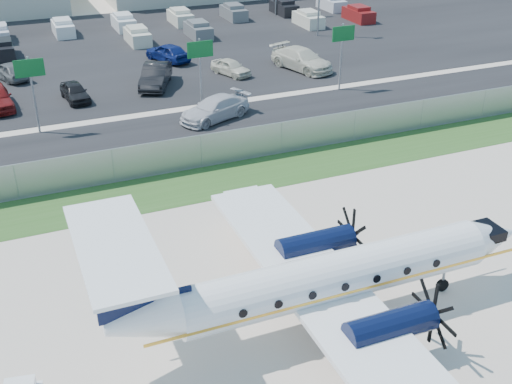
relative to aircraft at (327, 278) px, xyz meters
name	(u,v)px	position (x,y,z in m)	size (l,w,h in m)	color
ground	(315,309)	(0.05, 0.91, -2.08)	(170.00, 170.00, 0.00)	beige
grass_verge	(214,182)	(0.05, 12.91, -2.08)	(170.00, 4.00, 0.02)	#2D561E
access_road	(177,136)	(0.05, 19.91, -2.07)	(170.00, 8.00, 0.02)	black
parking_lot	(111,52)	(0.05, 40.91, -2.07)	(170.00, 32.00, 0.02)	black
perimeter_fence	(201,151)	(0.05, 14.91, -1.08)	(120.00, 0.06, 1.99)	gray
sign_left	(31,79)	(-7.95, 23.81, 1.53)	(1.80, 0.26, 5.00)	gray
sign_mid	(200,59)	(3.05, 23.81, 1.53)	(1.80, 0.26, 5.00)	gray
sign_right	(343,43)	(14.05, 23.81, 1.53)	(1.80, 0.26, 5.00)	gray
aircraft	(327,278)	(0.00, 0.00, 0.00)	(17.27, 17.07, 5.39)	white
baggage_cart_near	(332,282)	(1.23, 1.65, -1.64)	(2.09, 1.70, 0.95)	gray
cone_starboard_wing	(293,217)	(2.19, 7.31, -1.79)	(0.44, 0.44, 0.62)	#F93D07
road_car_mid	(215,119)	(3.25, 21.72, -2.08)	(2.11, 5.19, 1.51)	silver
parked_car_b	(76,100)	(-4.85, 29.17, -2.08)	(1.54, 3.83, 1.30)	black
parked_car_c	(156,86)	(1.37, 29.97, -2.08)	(1.82, 5.22, 1.72)	black
parked_car_d	(231,75)	(7.73, 30.47, -2.08)	(1.51, 3.74, 1.28)	beige
parked_car_e	(301,69)	(13.69, 29.61, -2.08)	(2.41, 5.92, 1.72)	beige
parked_car_f	(11,79)	(-8.86, 36.13, -2.08)	(1.70, 4.22, 1.44)	#595B5E
parked_car_g	(168,61)	(4.09, 36.17, -2.08)	(1.84, 4.58, 1.56)	navy
far_parking_rows	(100,39)	(0.05, 45.91, -2.08)	(56.00, 10.00, 1.60)	gray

